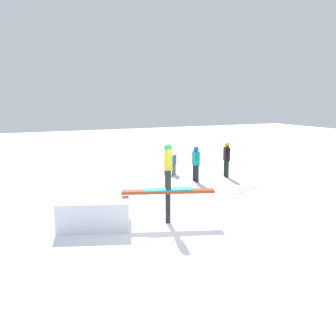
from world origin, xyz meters
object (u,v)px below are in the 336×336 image
(loose_snowboard_white, at_px, (245,190))
(folding_chair, at_px, (171,165))
(main_rider_on_rail, at_px, (168,168))
(bystander_black, at_px, (227,158))
(rail_feature, at_px, (168,195))
(bystander_teal, at_px, (196,162))

(loose_snowboard_white, bearing_deg, folding_chair, 90.33)
(main_rider_on_rail, xyz_separation_m, folding_chair, (2.89, 5.78, -1.10))
(bystander_black, distance_m, loose_snowboard_white, 2.50)
(bystander_black, xyz_separation_m, loose_snowboard_white, (-0.69, -2.26, -0.82))
(rail_feature, bearing_deg, folding_chair, 84.18)
(bystander_teal, bearing_deg, main_rider_on_rail, 147.36)
(rail_feature, height_order, main_rider_on_rail, main_rider_on_rail)
(bystander_teal, bearing_deg, folding_chair, 15.17)
(rail_feature, relative_size, main_rider_on_rail, 1.81)
(main_rider_on_rail, relative_size, bystander_black, 0.90)
(main_rider_on_rail, relative_size, folding_chair, 1.52)
(bystander_teal, height_order, folding_chair, bystander_teal)
(rail_feature, height_order, loose_snowboard_white, rail_feature)
(bystander_black, distance_m, folding_chair, 2.44)
(rail_feature, xyz_separation_m, main_rider_on_rail, (0.00, 0.00, 0.75))
(main_rider_on_rail, relative_size, loose_snowboard_white, 0.96)
(bystander_black, xyz_separation_m, folding_chair, (-1.91, 1.47, -0.42))
(main_rider_on_rail, xyz_separation_m, bystander_black, (4.80, 4.31, -0.68))
(bystander_black, height_order, folding_chair, bystander_black)
(bystander_black, height_order, loose_snowboard_white, bystander_black)
(bystander_black, bearing_deg, loose_snowboard_white, 0.51)
(main_rider_on_rail, bearing_deg, bystander_teal, 70.55)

